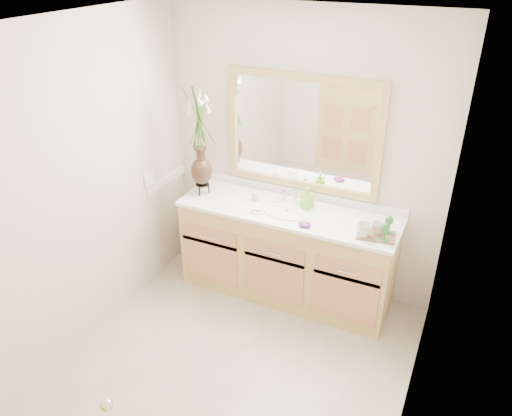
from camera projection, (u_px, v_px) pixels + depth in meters
The scene contains 22 objects.
floor at pixel (233, 368), 3.68m from camera, with size 2.60×2.60×0.00m, color #B8AF9D.
ceiling at pixel (223, 25), 2.54m from camera, with size 2.40×2.60×0.02m, color white.
wall_back at pixel (302, 156), 4.15m from camera, with size 2.40×0.02×2.40m, color beige.
wall_front at pixel (84, 371), 2.07m from camera, with size 2.40×0.02×2.40m, color beige.
wall_left at pixel (81, 192), 3.56m from camera, with size 0.02×2.60×2.40m, color beige.
wall_right at pixel (428, 276), 2.66m from camera, with size 0.02×2.60×2.40m, color beige.
vanity at pixel (287, 254), 4.30m from camera, with size 1.80×0.55×0.80m.
counter at pixel (288, 212), 4.10m from camera, with size 1.84×0.57×0.03m, color white.
sink at pixel (287, 217), 4.11m from camera, with size 0.38×0.34×0.23m.
mirror at pixel (302, 134), 4.03m from camera, with size 1.32×0.04×0.97m.
switch_plate at pixel (149, 179), 4.27m from camera, with size 0.02×0.12×0.12m, color white.
door at pixel (42, 379), 2.29m from camera, with size 0.80×0.03×2.00m, color #DCBC6B.
flower_vase at pixel (199, 128), 4.08m from camera, with size 0.21×0.21×0.88m.
tumbler at pixel (255, 196), 4.23m from camera, with size 0.06×0.06×0.08m, color beige.
soap_dish at pixel (257, 211), 4.06m from camera, with size 0.11×0.11×0.03m.
soap_bottle at pixel (307, 198), 4.09m from camera, with size 0.08×0.08×0.17m, color #74D431.
purple_dish at pixel (305, 224), 3.85m from camera, with size 0.10×0.08×0.04m, color #682674.
tray at pixel (376, 235), 3.73m from camera, with size 0.28×0.19×0.01m, color brown.
mug_left at pixel (364, 230), 3.68m from camera, with size 0.11×0.10×0.11m, color beige.
mug_right at pixel (377, 228), 3.72m from camera, with size 0.09×0.09×0.09m, color beige.
goblet_front at pixel (386, 229), 3.61m from camera, with size 0.07×0.07×0.15m.
goblet_back at pixel (389, 221), 3.70m from camera, with size 0.06×0.06×0.14m.
Camera 1 is at (1.29, -2.36, 2.78)m, focal length 35.00 mm.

